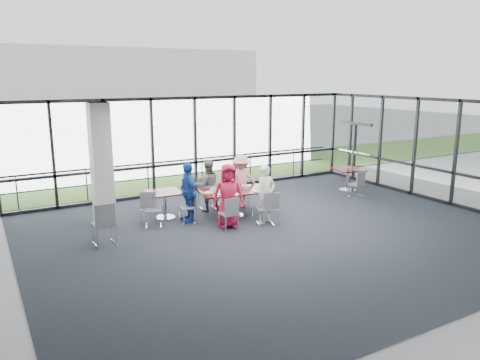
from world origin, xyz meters
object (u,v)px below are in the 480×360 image
side_table_left (164,195)px  diner_near_right (266,194)px  chair_main_fl (208,194)px  chair_main_fr (237,192)px  diner_end (188,192)px  chair_spare_lb (153,210)px  chair_spare_la (104,224)px  chair_main_nl (228,214)px  main_table (235,195)px  chair_main_nr (266,209)px  structural_column (101,164)px  diner_near_left (228,196)px  chair_main_end (188,207)px  side_table_right (348,172)px  diner_far_right (241,181)px  diner_far_left (208,185)px  chair_spare_r (357,184)px

side_table_left → diner_near_right: (2.19, -1.75, 0.14)m
chair_main_fl → chair_main_fr: chair_main_fl is taller
diner_end → chair_spare_lb: (-0.99, 0.04, -0.37)m
chair_spare_la → chair_main_nl: bearing=-10.1°
main_table → chair_main_nr: 1.12m
structural_column → chair_main_fr: size_ratio=3.63×
diner_near_right → chair_spare_la: bearing=170.3°
main_table → diner_near_left: 0.97m
chair_main_end → side_table_right: bearing=100.6°
chair_main_nr → side_table_left: bearing=158.7°
side_table_right → diner_near_right: 4.73m
side_table_right → chair_main_nr: chair_main_nr is taller
side_table_left → chair_spare_lb: (-0.53, -0.55, -0.21)m
diner_end → chair_spare_la: 2.56m
diner_near_left → diner_far_right: (1.20, 1.42, -0.04)m
diner_far_left → chair_spare_lb: 2.00m
main_table → chair_main_fr: (0.55, 0.82, -0.18)m
structural_column → main_table: size_ratio=1.58×
diner_near_right → diner_far_left: bearing=111.6°
chair_spare_la → chair_spare_r: bearing=1.0°
diner_end → diner_near_right: bearing=57.6°
main_table → chair_main_nl: chair_main_nl is taller
side_table_left → chair_spare_lb: bearing=-133.8°
main_table → structural_column: bearing=166.8°
side_table_right → chair_main_fr: bearing=178.7°
chair_main_nl → chair_spare_lb: bearing=143.7°
chair_main_fl → chair_spare_r: (4.80, -1.11, -0.03)m
chair_main_fl → chair_spare_lb: size_ratio=1.04×
structural_column → chair_spare_r: size_ratio=3.80×
main_table → side_table_right: bearing=15.7°
side_table_right → chair_main_nl: bearing=-163.4°
structural_column → main_table: (3.31, -1.23, -0.98)m
structural_column → chair_spare_la: bearing=-104.1°
main_table → chair_spare_la: size_ratio=2.01×
side_table_left → chair_spare_r: 6.30m
chair_main_nl → structural_column: bearing=141.2°
diner_far_left → chair_spare_r: bearing=-179.0°
chair_main_fr → chair_spare_la: chair_spare_la is taller
diner_far_left → diner_far_right: size_ratio=0.95×
diner_far_left → chair_main_end: 1.26m
diner_end → chair_main_fr: bearing=109.3°
main_table → chair_main_nl: (-0.71, -0.93, -0.20)m
side_table_left → diner_far_right: diner_far_right is taller
chair_main_nr → chair_spare_la: size_ratio=0.86×
chair_main_fl → chair_spare_r: chair_main_fl is taller
main_table → diner_far_left: bearing=122.6°
diner_end → chair_main_fl: 1.27m
side_table_left → diner_end: 0.76m
diner_near_right → chair_main_fl: bearing=108.3°
chair_spare_la → main_table: bearing=5.7°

